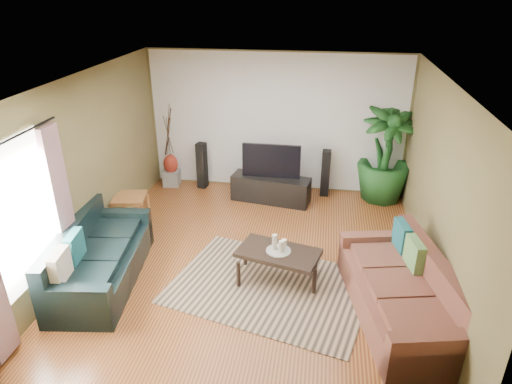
% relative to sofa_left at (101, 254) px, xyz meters
% --- Properties ---
extents(floor, '(5.50, 5.50, 0.00)m').
position_rel_sofa_left_xyz_m(floor, '(2.01, 0.81, -0.42)').
color(floor, brown).
rests_on(floor, ground).
extents(ceiling, '(5.50, 5.50, 0.00)m').
position_rel_sofa_left_xyz_m(ceiling, '(2.01, 0.81, 2.28)').
color(ceiling, white).
rests_on(ceiling, ground).
extents(wall_back, '(5.00, 0.00, 5.00)m').
position_rel_sofa_left_xyz_m(wall_back, '(2.01, 3.56, 0.93)').
color(wall_back, brown).
rests_on(wall_back, ground).
extents(wall_front, '(5.00, 0.00, 5.00)m').
position_rel_sofa_left_xyz_m(wall_front, '(2.01, -1.94, 0.93)').
color(wall_front, brown).
rests_on(wall_front, ground).
extents(wall_left, '(0.00, 5.50, 5.50)m').
position_rel_sofa_left_xyz_m(wall_left, '(-0.49, 0.81, 0.92)').
color(wall_left, brown).
rests_on(wall_left, ground).
extents(wall_right, '(0.00, 5.50, 5.50)m').
position_rel_sofa_left_xyz_m(wall_right, '(4.51, 0.81, 0.92)').
color(wall_right, brown).
rests_on(wall_right, ground).
extents(backwall_panel, '(4.90, 0.00, 4.90)m').
position_rel_sofa_left_xyz_m(backwall_panel, '(2.01, 3.55, 0.93)').
color(backwall_panel, white).
rests_on(backwall_panel, ground).
extents(window_pane, '(0.00, 1.80, 1.80)m').
position_rel_sofa_left_xyz_m(window_pane, '(-0.47, -0.79, 0.97)').
color(window_pane, white).
rests_on(window_pane, ground).
extents(curtain_far, '(0.08, 0.35, 2.20)m').
position_rel_sofa_left_xyz_m(curtain_far, '(-0.42, -0.04, 0.72)').
color(curtain_far, gray).
rests_on(curtain_far, ground).
extents(curtain_rod, '(0.03, 1.90, 0.03)m').
position_rel_sofa_left_xyz_m(curtain_rod, '(-0.42, -0.79, 1.87)').
color(curtain_rod, black).
rests_on(curtain_rod, ground).
extents(sofa_left, '(1.18, 2.22, 0.85)m').
position_rel_sofa_left_xyz_m(sofa_left, '(0.00, 0.00, 0.00)').
color(sofa_left, black).
rests_on(sofa_left, floor).
extents(sofa_right, '(1.45, 2.37, 0.85)m').
position_rel_sofa_left_xyz_m(sofa_right, '(3.99, -0.14, 0.00)').
color(sofa_right, brown).
rests_on(sofa_right, floor).
extents(area_rug, '(3.01, 2.45, 0.01)m').
position_rel_sofa_left_xyz_m(area_rug, '(2.33, 0.19, -0.42)').
color(area_rug, tan).
rests_on(area_rug, floor).
extents(coffee_table, '(1.23, 0.87, 0.46)m').
position_rel_sofa_left_xyz_m(coffee_table, '(2.42, 0.40, -0.20)').
color(coffee_table, black).
rests_on(coffee_table, floor).
extents(candle_tray, '(0.34, 0.34, 0.02)m').
position_rel_sofa_left_xyz_m(candle_tray, '(2.42, 0.40, 0.04)').
color(candle_tray, gray).
rests_on(candle_tray, coffee_table).
extents(candle_tall, '(0.07, 0.07, 0.22)m').
position_rel_sofa_left_xyz_m(candle_tall, '(2.36, 0.43, 0.16)').
color(candle_tall, beige).
rests_on(candle_tall, candle_tray).
extents(candle_mid, '(0.07, 0.07, 0.17)m').
position_rel_sofa_left_xyz_m(candle_mid, '(2.46, 0.36, 0.13)').
color(candle_mid, beige).
rests_on(candle_mid, candle_tray).
extents(candle_short, '(0.07, 0.07, 0.14)m').
position_rel_sofa_left_xyz_m(candle_short, '(2.49, 0.46, 0.12)').
color(candle_short, white).
rests_on(candle_short, candle_tray).
extents(tv_stand, '(1.53, 0.68, 0.49)m').
position_rel_sofa_left_xyz_m(tv_stand, '(2.01, 2.88, -0.18)').
color(tv_stand, black).
rests_on(tv_stand, floor).
extents(television, '(1.08, 0.06, 0.64)m').
position_rel_sofa_left_xyz_m(television, '(2.01, 2.90, 0.39)').
color(television, black).
rests_on(television, tv_stand).
extents(speaker_left, '(0.20, 0.22, 0.94)m').
position_rel_sofa_left_xyz_m(speaker_left, '(0.56, 3.31, 0.04)').
color(speaker_left, black).
rests_on(speaker_left, floor).
extents(speaker_right, '(0.17, 0.19, 0.93)m').
position_rel_sofa_left_xyz_m(speaker_right, '(3.02, 3.31, 0.04)').
color(speaker_right, black).
rests_on(speaker_right, floor).
extents(potted_plant, '(1.22, 1.22, 1.81)m').
position_rel_sofa_left_xyz_m(potted_plant, '(4.10, 3.31, 0.48)').
color(potted_plant, '#174518').
rests_on(potted_plant, floor).
extents(plant_pot, '(0.33, 0.33, 0.26)m').
position_rel_sofa_left_xyz_m(plant_pot, '(4.10, 3.31, -0.29)').
color(plant_pot, black).
rests_on(plant_pot, floor).
extents(pedestal, '(0.35, 0.35, 0.32)m').
position_rel_sofa_left_xyz_m(pedestal, '(-0.10, 3.31, -0.27)').
color(pedestal, gray).
rests_on(pedestal, floor).
extents(vase, '(0.29, 0.29, 0.41)m').
position_rel_sofa_left_xyz_m(vase, '(-0.10, 3.31, 0.04)').
color(vase, maroon).
rests_on(vase, pedestal).
extents(side_table, '(0.62, 0.62, 0.55)m').
position_rel_sofa_left_xyz_m(side_table, '(-0.24, 1.57, -0.15)').
color(side_table, brown).
rests_on(side_table, floor).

